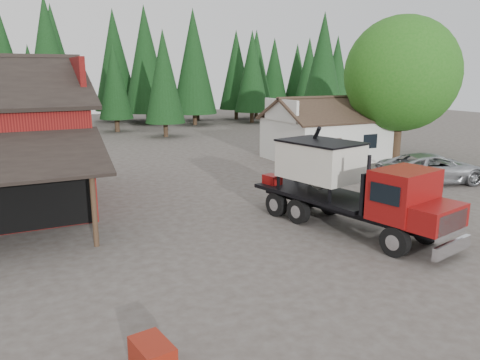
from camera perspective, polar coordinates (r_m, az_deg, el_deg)
name	(u,v)px	position (r m, az deg, el deg)	size (l,w,h in m)	color
ground	(255,240)	(18.21, 1.90, -7.34)	(120.00, 120.00, 0.00)	#463E37
farmhouse	(327,136)	(35.39, 10.51, 5.24)	(8.60, 6.42, 4.65)	silver
deciduous_tree	(402,78)	(35.45, 19.12, 11.65)	(8.00, 8.00, 10.20)	#382619
conifer_backdrop	(85,127)	(57.92, -18.37, 6.10)	(76.00, 16.00, 16.00)	black
near_pine_b	(164,77)	(47.17, -9.27, 12.33)	(3.96, 3.96, 10.40)	#382619
near_pine_c	(323,66)	(50.89, 10.10, 13.47)	(4.84, 4.84, 12.40)	#382619
near_pine_d	(49,60)	(49.18, -22.30, 13.33)	(5.28, 5.28, 13.40)	#382619
feed_truck	(348,184)	(19.45, 13.05, -0.52)	(4.21, 9.27, 4.05)	black
silver_car	(432,168)	(29.40, 22.41, 1.32)	(2.88, 6.25, 1.74)	#AAADB2
equip_box	(152,355)	(11.09, -10.63, -20.22)	(0.70, 1.10, 0.60)	maroon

